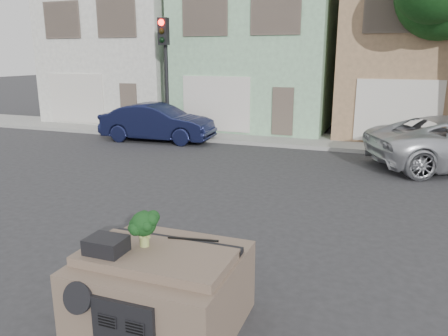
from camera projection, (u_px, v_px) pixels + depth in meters
The scene contains 11 objects.
ground_plane at pixel (236, 240), 8.61m from camera, with size 120.00×120.00×0.00m, color #303033.
sidewalk at pixel (318, 141), 18.11m from camera, with size 40.00×3.00×0.15m, color gray.
townhouse_white at pixel (136, 51), 24.55m from camera, with size 7.20×8.20×7.55m, color silver.
townhouse_mint at pixel (264, 50), 22.00m from camera, with size 7.20×8.20×7.55m, color #8EBF95.
townhouse_tan at pixel (427, 50), 19.46m from camera, with size 7.20×8.20×7.55m, color #9A7756.
navy_sedan at pixel (158, 141), 18.55m from camera, with size 1.66×4.76×1.57m, color #121636.
traffic_signal at pixel (166, 79), 18.79m from camera, with size 0.40×0.40×5.10m, color black.
car_dashboard at pixel (163, 287), 5.75m from camera, with size 2.00×1.80×1.12m, color brown.
instrument_hump at pixel (106, 245), 5.46m from camera, with size 0.48×0.38×0.20m, color black.
wiper_arm at pixel (193, 239), 5.86m from camera, with size 0.70×0.03×0.02m, color black.
broccoli at pixel (144, 228), 5.62m from camera, with size 0.40×0.40×0.49m, color black.
Camera 1 is at (2.57, -7.56, 3.52)m, focal length 35.00 mm.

